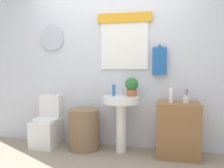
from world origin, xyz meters
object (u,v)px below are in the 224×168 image
pedestal_sink (121,110)px  lotion_bottle (171,95)px  soap_bottle (114,90)px  potted_plant (132,86)px  wooden_cabinet (178,130)px  laundry_hamper (84,129)px  toilet (48,126)px  toothbrush_cup (186,99)px

pedestal_sink → lotion_bottle: bearing=-3.3°
soap_bottle → potted_plant: bearing=2.2°
wooden_cabinet → potted_plant: bearing=174.7°
laundry_hamper → pedestal_sink: 0.65m
toilet → lotion_bottle: 1.94m
toilet → wooden_cabinet: (1.96, -0.04, 0.07)m
pedestal_sink → laundry_hamper: bearing=180.0°
toilet → toothbrush_cup: (2.06, -0.02, 0.49)m
potted_plant → lotion_bottle: 0.57m
toilet → toothbrush_cup: toothbrush_cup is taller
toilet → pedestal_sink: (1.17, -0.04, 0.31)m
pedestal_sink → wooden_cabinet: (0.79, 0.00, -0.24)m
soap_bottle → toothbrush_cup: 1.02m
soap_bottle → wooden_cabinet: bearing=-3.1°
toilet → potted_plant: size_ratio=3.02×
wooden_cabinet → lotion_bottle: bearing=-158.2°
pedestal_sink → lotion_bottle: (0.69, -0.04, 0.24)m
laundry_hamper → potted_plant: bearing=4.8°
potted_plant → toothbrush_cup: potted_plant is taller
soap_bottle → potted_plant: potted_plant is taller
laundry_hamper → wooden_cabinet: wooden_cabinet is taller
laundry_hamper → soap_bottle: 0.74m
toilet → pedestal_sink: size_ratio=0.99×
potted_plant → lotion_bottle: (0.55, -0.10, -0.11)m
pedestal_sink → toilet: bearing=178.2°
wooden_cabinet → toothbrush_cup: size_ratio=4.02×
pedestal_sink → lotion_bottle: size_ratio=3.93×
toothbrush_cup → potted_plant: bearing=177.0°
toilet → soap_bottle: 1.20m
pedestal_sink → toothbrush_cup: size_ratio=4.38×
soap_bottle → toothbrush_cup: soap_bottle is taller
lotion_bottle → toothbrush_cup: lotion_bottle is taller
pedestal_sink → soap_bottle: (-0.12, 0.05, 0.28)m
toilet → toothbrush_cup: size_ratio=4.35×
pedestal_sink → toothbrush_cup: toothbrush_cup is taller
toilet → soap_bottle: (1.05, 0.01, 0.59)m
soap_bottle → lotion_bottle: bearing=-6.3°
wooden_cabinet → potted_plant: potted_plant is taller
potted_plant → toothbrush_cup: 0.77m
laundry_hamper → toothbrush_cup: size_ratio=3.24×
laundry_hamper → potted_plant: size_ratio=2.24×
toilet → toothbrush_cup: 2.12m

